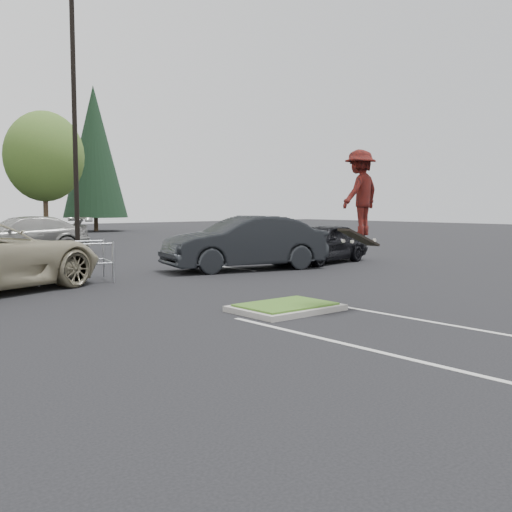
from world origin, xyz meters
TOP-DOWN VIEW (x-y plane):
  - ground at (0.00, 0.00)m, footprint 120.00×120.00m
  - grass_median at (0.00, 0.00)m, footprint 2.20×1.60m
  - stall_lines at (-1.35, 6.02)m, footprint 22.62×17.60m
  - light_pole at (0.50, 12.00)m, footprint 0.70×0.60m
  - decid_c at (5.99, 29.83)m, footprint 5.12×5.12m
  - conif_c at (14.00, 39.50)m, footprint 5.50×5.50m
  - cart_corral at (-2.96, 8.12)m, footprint 4.48×2.54m
  - skateboarder at (1.20, -1.00)m, footprint 1.28×0.89m
  - car_r_charc at (4.50, 7.00)m, footprint 6.06×3.32m
  - car_r_black at (8.48, 7.00)m, footprint 4.86×2.67m
  - car_far_silver at (0.37, 18.00)m, footprint 6.12×2.58m

SIDE VIEW (x-z plane):
  - ground at x=0.00m, z-range 0.00..0.00m
  - stall_lines at x=-1.35m, z-range 0.00..0.01m
  - grass_median at x=0.00m, z-range 0.00..0.16m
  - cart_corral at x=-2.96m, z-range 0.15..1.36m
  - car_r_black at x=8.48m, z-range 0.00..1.57m
  - car_far_silver at x=0.37m, z-range 0.00..1.76m
  - car_r_charc at x=4.50m, z-range 0.00..1.89m
  - skateboarder at x=1.20m, z-range 1.49..3.56m
  - light_pole at x=0.50m, z-range -0.50..9.62m
  - decid_c at x=5.99m, z-range 1.06..9.45m
  - conif_c at x=14.00m, z-range 0.60..13.10m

